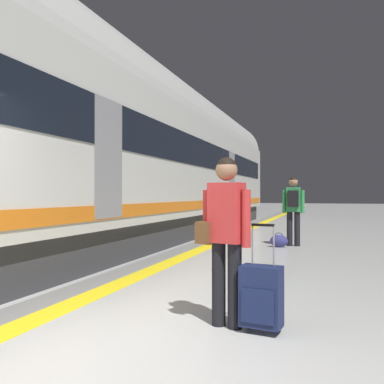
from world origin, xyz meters
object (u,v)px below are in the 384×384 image
passenger_near (293,205)px  traveller_foreground (225,229)px  duffel_bag_near (279,241)px  high_speed_train (139,151)px  rolling_suitcase_foreground (261,296)px

passenger_near → traveller_foreground: bearing=-90.9°
passenger_near → duffel_bag_near: (-0.32, -0.32, -0.88)m
high_speed_train → duffel_bag_near: 4.47m
traveller_foreground → duffel_bag_near: (-0.22, 6.41, -0.81)m
high_speed_train → duffel_bag_near: size_ratio=61.81×
traveller_foreground → rolling_suitcase_foreground: (0.37, -0.07, -0.62)m
rolling_suitcase_foreground → duffel_bag_near: rolling_suitcase_foreground is taller
passenger_near → duffel_bag_near: 0.99m
rolling_suitcase_foreground → duffel_bag_near: 6.51m
traveller_foreground → passenger_near: passenger_near is taller
traveller_foreground → rolling_suitcase_foreground: size_ratio=1.63×
high_speed_train → rolling_suitcase_foreground: (4.39, -6.48, -2.16)m
rolling_suitcase_foreground → passenger_near: bearing=92.2°
rolling_suitcase_foreground → passenger_near: 6.84m
rolling_suitcase_foreground → duffel_bag_near: size_ratio=2.32×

